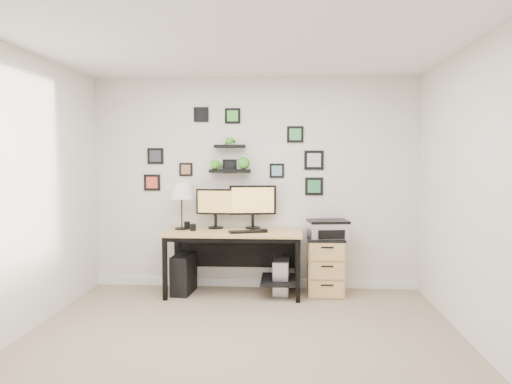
# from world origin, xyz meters

# --- Properties ---
(room) EXTENTS (4.00, 4.00, 4.00)m
(room) POSITION_xyz_m (0.00, 1.98, 0.05)
(room) COLOR tan
(room) RESTS_ON ground
(desk) EXTENTS (1.60, 0.70, 0.75)m
(desk) POSITION_xyz_m (-0.19, 1.67, 0.63)
(desk) COLOR tan
(desk) RESTS_ON ground
(monitor_left) EXTENTS (0.47, 0.20, 0.48)m
(monitor_left) POSITION_xyz_m (-0.47, 1.84, 1.03)
(monitor_left) COLOR black
(monitor_left) RESTS_ON desk
(monitor_right) EXTENTS (0.57, 0.21, 0.53)m
(monitor_right) POSITION_xyz_m (-0.02, 1.86, 1.06)
(monitor_right) COLOR black
(monitor_right) RESTS_ON desk
(keyboard) EXTENTS (0.46, 0.26, 0.02)m
(keyboard) POSITION_xyz_m (-0.05, 1.54, 0.76)
(keyboard) COLOR black
(keyboard) RESTS_ON desk
(mouse) EXTENTS (0.10, 0.12, 0.03)m
(mouse) POSITION_xyz_m (0.13, 1.60, 0.77)
(mouse) COLOR black
(mouse) RESTS_ON desk
(table_lamp) EXTENTS (0.27, 0.27, 0.56)m
(table_lamp) POSITION_xyz_m (-0.87, 1.76, 1.20)
(table_lamp) COLOR black
(table_lamp) RESTS_ON desk
(mug) EXTENTS (0.07, 0.07, 0.08)m
(mug) POSITION_xyz_m (-0.71, 1.64, 0.79)
(mug) COLOR black
(mug) RESTS_ON desk
(pen_cup) EXTENTS (0.07, 0.07, 0.09)m
(pen_cup) POSITION_xyz_m (-0.81, 1.79, 0.80)
(pen_cup) COLOR black
(pen_cup) RESTS_ON desk
(pc_tower_black) EXTENTS (0.24, 0.48, 0.46)m
(pc_tower_black) POSITION_xyz_m (-0.83, 1.65, 0.23)
(pc_tower_black) COLOR black
(pc_tower_black) RESTS_ON ground
(pc_tower_grey) EXTENTS (0.19, 0.42, 0.41)m
(pc_tower_grey) POSITION_xyz_m (0.33, 1.70, 0.20)
(pc_tower_grey) COLOR gray
(pc_tower_grey) RESTS_ON ground
(file_cabinet) EXTENTS (0.43, 0.53, 0.67)m
(file_cabinet) POSITION_xyz_m (0.86, 1.72, 0.34)
(file_cabinet) COLOR tan
(file_cabinet) RESTS_ON ground
(printer) EXTENTS (0.50, 0.42, 0.21)m
(printer) POSITION_xyz_m (0.88, 1.73, 0.78)
(printer) COLOR silver
(printer) RESTS_ON file_cabinet
(wall_decor) EXTENTS (2.24, 0.18, 1.08)m
(wall_decor) POSITION_xyz_m (-0.25, 1.93, 1.64)
(wall_decor) COLOR black
(wall_decor) RESTS_ON ground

